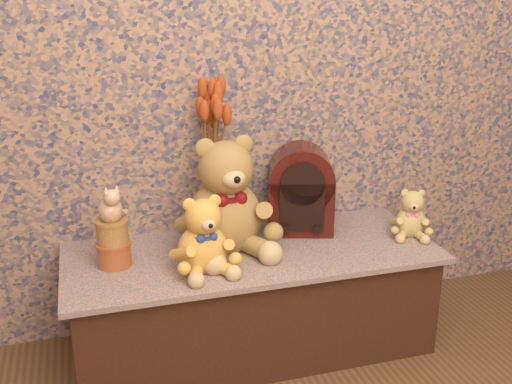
# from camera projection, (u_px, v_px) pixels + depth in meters

# --- Properties ---
(display_shelf) EXTENTS (1.35, 0.56, 0.40)m
(display_shelf) POSITION_uv_depth(u_px,v_px,m) (252.00, 299.00, 2.26)
(display_shelf) COLOR #3D4E7D
(display_shelf) RESTS_ON ground
(teddy_large) EXTENTS (0.39, 0.46, 0.45)m
(teddy_large) POSITION_uv_depth(u_px,v_px,m) (224.00, 189.00, 2.14)
(teddy_large) COLOR #A47A3F
(teddy_large) RESTS_ON display_shelf
(teddy_medium) EXTENTS (0.26, 0.29, 0.28)m
(teddy_medium) POSITION_uv_depth(u_px,v_px,m) (202.00, 230.00, 2.00)
(teddy_medium) COLOR gold
(teddy_medium) RESTS_ON display_shelf
(teddy_small) EXTENTS (0.22, 0.24, 0.20)m
(teddy_small) POSITION_uv_depth(u_px,v_px,m) (411.00, 210.00, 2.29)
(teddy_small) COLOR tan
(teddy_small) RESTS_ON display_shelf
(cathedral_radio) EXTENTS (0.29, 0.25, 0.34)m
(cathedral_radio) POSITION_uv_depth(u_px,v_px,m) (301.00, 189.00, 2.32)
(cathedral_radio) COLOR #380D0A
(cathedral_radio) RESTS_ON display_shelf
(ceramic_vase) EXTENTS (0.15, 0.15, 0.20)m
(ceramic_vase) POSITION_uv_depth(u_px,v_px,m) (215.00, 212.00, 2.28)
(ceramic_vase) COLOR tan
(ceramic_vase) RESTS_ON display_shelf
(dried_stalks) EXTENTS (0.26, 0.26, 0.38)m
(dried_stalks) POSITION_uv_depth(u_px,v_px,m) (214.00, 139.00, 2.19)
(dried_stalks) COLOR #B5451D
(dried_stalks) RESTS_ON ceramic_vase
(biscuit_tin_lower) EXTENTS (0.12, 0.12, 0.08)m
(biscuit_tin_lower) POSITION_uv_depth(u_px,v_px,m) (114.00, 254.00, 2.05)
(biscuit_tin_lower) COLOR #C87C3A
(biscuit_tin_lower) RESTS_ON display_shelf
(biscuit_tin_upper) EXTENTS (0.13, 0.13, 0.08)m
(biscuit_tin_upper) POSITION_uv_depth(u_px,v_px,m) (112.00, 232.00, 2.03)
(biscuit_tin_upper) COLOR #D8BD5E
(biscuit_tin_upper) RESTS_ON biscuit_tin_lower
(cat_figurine) EXTENTS (0.12, 0.13, 0.13)m
(cat_figurine) POSITION_uv_depth(u_px,v_px,m) (110.00, 202.00, 1.99)
(cat_figurine) COLOR silver
(cat_figurine) RESTS_ON biscuit_tin_upper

